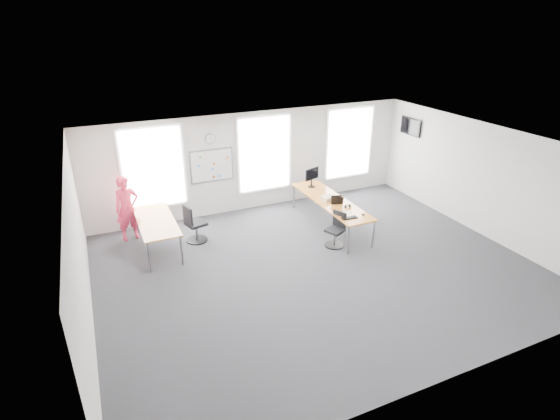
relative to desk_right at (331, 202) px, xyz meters
name	(u,v)px	position (x,y,z in m)	size (l,w,h in m)	color
floor	(316,267)	(-1.43, -1.86, -0.75)	(10.00, 10.00, 0.00)	#29282E
ceiling	(321,146)	(-1.43, -1.86, 2.25)	(10.00, 10.00, 0.00)	silver
wall_back	(255,161)	(-1.43, 2.14, 0.75)	(10.00, 10.00, 0.00)	silver
wall_front	(447,310)	(-1.43, -5.86, 0.75)	(10.00, 10.00, 0.00)	silver
wall_left	(79,256)	(-6.43, -1.86, 0.75)	(10.00, 10.00, 0.00)	silver
wall_right	(482,179)	(3.57, -1.86, 0.75)	(10.00, 10.00, 0.00)	silver
window_left	(153,168)	(-4.43, 2.11, 0.95)	(1.60, 0.06, 2.20)	white
window_mid	(264,154)	(-1.13, 2.11, 0.95)	(1.60, 0.06, 2.20)	white
window_right	(349,143)	(1.87, 2.11, 0.95)	(1.60, 0.06, 2.20)	white
desk_right	(331,202)	(0.00, 0.00, 0.00)	(0.87, 3.28, 0.80)	#C66E21
desk_left	(156,223)	(-4.71, 0.63, 0.00)	(0.89, 2.22, 0.81)	#C66E21
chair_right	(336,231)	(-0.44, -1.07, -0.34)	(0.55, 0.55, 0.92)	black
chair_left	(194,226)	(-3.76, 0.65, -0.29)	(0.58, 0.58, 1.05)	black
person	(127,208)	(-5.29, 1.52, 0.14)	(0.65, 0.42, 1.77)	#ED3155
whiteboard	(212,166)	(-2.78, 2.11, 0.80)	(1.20, 0.03, 0.90)	white
wall_clock	(210,139)	(-2.78, 2.11, 1.60)	(0.30, 0.30, 0.04)	gray
tv	(411,126)	(3.52, 1.14, 1.55)	(0.06, 0.90, 0.55)	black
keyboard	(349,218)	(-0.17, -1.24, 0.06)	(0.42, 0.15, 0.02)	black
mouse	(363,215)	(0.25, -1.23, 0.07)	(0.07, 0.12, 0.04)	black
lens_cap	(351,212)	(0.05, -0.95, 0.06)	(0.06, 0.06, 0.01)	black
headphones	(347,206)	(0.14, -0.65, 0.10)	(0.17, 0.09, 0.10)	black
laptop_sleeve	(337,200)	(0.01, -0.33, 0.17)	(0.31, 0.24, 0.25)	black
paper_stack	(328,198)	(-0.07, 0.03, 0.11)	(0.34, 0.25, 0.12)	beige
monitor	(312,176)	(-0.01, 1.12, 0.41)	(0.51, 0.23, 0.59)	black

